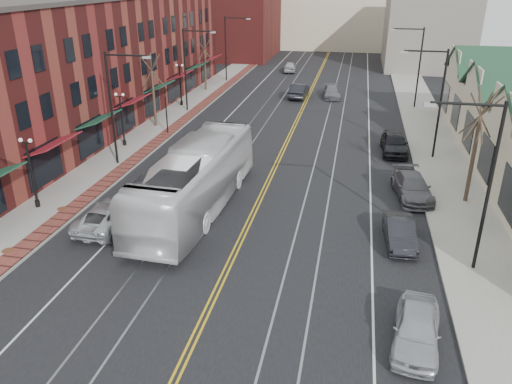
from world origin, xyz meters
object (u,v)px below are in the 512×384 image
at_px(parked_suv, 109,215).
at_px(parked_car_b, 400,232).
at_px(transit_bus, 196,179).
at_px(parked_car_c, 412,187).
at_px(parked_car_a, 417,329).
at_px(parked_car_d, 394,143).

distance_m(parked_suv, parked_car_b, 15.73).
xyz_separation_m(transit_bus, parked_car_c, (12.71, 4.36, -1.23)).
bearing_deg(parked_car_b, transit_bus, 167.24).
bearing_deg(parked_car_a, parked_suv, 164.80).
xyz_separation_m(parked_car_b, parked_car_c, (1.12, 6.21, 0.05)).
bearing_deg(parked_car_c, transit_bus, -168.89).
relative_size(parked_car_a, parked_car_b, 1.03).
height_order(parked_car_b, parked_car_d, parked_car_d).
relative_size(parked_car_a, parked_car_d, 0.88).
height_order(transit_bus, parked_car_b, transit_bus).
bearing_deg(parked_car_a, transit_bus, 148.08).
bearing_deg(parked_car_b, parked_car_a, -92.65).
relative_size(transit_bus, parked_car_a, 3.33).
distance_m(parked_suv, parked_car_a, 17.19).
height_order(parked_car_b, parked_car_c, parked_car_c).
bearing_deg(transit_bus, parked_car_a, 143.16).
bearing_deg(parked_car_b, parked_car_c, 76.13).
bearing_deg(parked_car_b, parked_car_d, 84.59).
height_order(parked_car_c, parked_car_d, parked_car_d).
distance_m(transit_bus, parked_car_a, 15.31).
xyz_separation_m(parked_suv, parked_car_d, (16.13, 16.03, 0.11)).
xyz_separation_m(transit_bus, parked_car_a, (11.73, -9.75, -1.23)).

